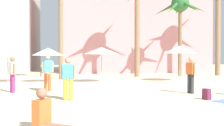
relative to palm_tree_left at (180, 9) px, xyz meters
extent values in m
cube|color=pink|center=(-2.64, 10.20, 1.55)|extent=(16.64, 11.43, 15.33)
cylinder|color=#896B4C|center=(-10.55, -2.47, -2.39)|extent=(0.33, 0.33, 7.45)
cylinder|color=brown|center=(-0.01, -0.02, -2.82)|extent=(0.34, 0.34, 6.60)
sphere|color=#2D6B33|center=(-0.01, -0.02, 0.49)|extent=(1.62, 1.62, 1.62)
cone|color=#2D6B33|center=(1.54, 0.13, 0.14)|extent=(2.43, 0.59, 1.03)
cone|color=#2D6B33|center=(0.36, 1.50, 0.17)|extent=(0.92, 2.43, 0.97)
cone|color=#2D6B33|center=(-1.06, 1.10, 0.08)|extent=(1.90, 1.98, 1.14)
cone|color=#2D6B33|center=(-1.09, -0.97, -0.13)|extent=(1.92, 1.75, 1.54)
cone|color=#2D6B33|center=(0.35, -1.43, -0.10)|extent=(0.90, 2.30, 1.48)
cylinder|color=#896B4C|center=(3.72, 0.06, -1.73)|extent=(0.48, 0.48, 8.77)
cylinder|color=#896B4C|center=(-4.11, -0.45, -1.96)|extent=(0.46, 0.46, 8.31)
cylinder|color=gray|center=(-11.26, -5.03, -4.97)|extent=(0.06, 0.06, 2.29)
cone|color=white|center=(-11.26, -5.03, -4.08)|extent=(2.14, 2.14, 0.50)
cylinder|color=gray|center=(-2.25, -5.31, -4.88)|extent=(0.06, 0.06, 2.48)
cone|color=beige|center=(-2.25, -5.31, -3.90)|extent=(2.39, 2.39, 0.53)
cylinder|color=gray|center=(-7.77, -5.51, -4.95)|extent=(0.06, 0.06, 2.33)
cone|color=white|center=(-7.77, -5.51, -4.02)|extent=(2.40, 2.40, 0.46)
cylinder|color=gray|center=(-13.90, -4.64, -5.04)|extent=(0.06, 0.06, 2.16)
cone|color=white|center=(-13.90, -4.64, -4.19)|extent=(2.40, 2.40, 0.47)
cube|color=maroon|center=(-4.54, -13.43, -5.91)|extent=(0.26, 0.34, 0.42)
cube|color=#5A1D34|center=(-4.43, -13.40, -5.99)|extent=(0.12, 0.22, 0.18)
cylinder|color=orange|center=(-10.74, -9.83, -5.65)|extent=(0.21, 0.21, 0.94)
cylinder|color=orange|center=(-10.92, -9.91, -5.65)|extent=(0.21, 0.21, 0.94)
cube|color=#4CB2DB|center=(-10.83, -9.87, -4.90)|extent=(0.46, 0.37, 0.55)
sphere|color=tan|center=(-10.83, -9.87, -4.49)|extent=(0.32, 0.32, 0.24)
cylinder|color=tan|center=(-10.61, -9.77, -4.94)|extent=(0.13, 0.13, 0.52)
cylinder|color=tan|center=(-11.06, -9.98, -4.94)|extent=(0.13, 0.13, 0.52)
ellipsoid|color=beige|center=(-10.83, -10.17, -5.22)|extent=(1.27, 2.61, 0.11)
ellipsoid|color=#5722C7|center=(-10.83, -10.17, -5.22)|extent=(1.30, 2.63, 0.07)
cube|color=black|center=(-11.24, -9.17, -5.36)|extent=(0.05, 0.10, 0.18)
cylinder|color=#B7337F|center=(-12.36, -10.22, -5.69)|extent=(0.22, 0.22, 0.86)
cylinder|color=#B7337F|center=(-12.46, -10.05, -5.69)|extent=(0.22, 0.22, 0.86)
cube|color=white|center=(-12.41, -10.14, -4.98)|extent=(0.38, 0.46, 0.55)
sphere|color=#936B51|center=(-12.41, -10.14, -4.57)|extent=(0.33, 0.33, 0.24)
cylinder|color=#936B51|center=(-12.29, -10.36, -5.02)|extent=(0.14, 0.14, 0.52)
cylinder|color=#936B51|center=(-12.53, -9.92, -5.02)|extent=(0.14, 0.14, 0.52)
cylinder|color=#3D3D42|center=(-4.31, -11.71, -5.68)|extent=(0.21, 0.21, 0.86)
cylinder|color=#3D3D42|center=(-4.38, -11.53, -5.68)|extent=(0.21, 0.21, 0.86)
cube|color=orange|center=(-4.34, -11.62, -4.98)|extent=(0.35, 0.45, 0.55)
sphere|color=#D1A889|center=(-4.34, -11.62, -4.57)|extent=(0.31, 0.31, 0.24)
cylinder|color=#D1A889|center=(-4.25, -11.85, -5.02)|extent=(0.13, 0.13, 0.52)
cylinder|color=#D1A889|center=(-4.43, -11.39, -5.02)|extent=(0.13, 0.13, 0.52)
cylinder|color=gold|center=(-9.71, -12.81, -5.70)|extent=(0.17, 0.17, 0.83)
cylinder|color=gold|center=(-9.91, -12.80, -5.70)|extent=(0.17, 0.17, 0.83)
cube|color=#4CB2DB|center=(-9.81, -12.80, -5.01)|extent=(0.41, 0.24, 0.54)
sphere|color=tan|center=(-9.81, -12.80, -4.60)|extent=(0.25, 0.25, 0.24)
cylinder|color=tan|center=(-9.56, -12.81, -5.05)|extent=(0.10, 0.10, 0.51)
cylinder|color=tan|center=(-10.06, -12.79, -5.05)|extent=(0.10, 0.10, 0.51)
cube|color=orange|center=(-10.30, -16.98, -5.72)|extent=(0.41, 0.45, 0.56)
sphere|color=#936B51|center=(-10.30, -16.98, -5.29)|extent=(0.33, 0.33, 0.24)
camera|label=1|loc=(-9.61, -22.94, -4.54)|focal=42.47mm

